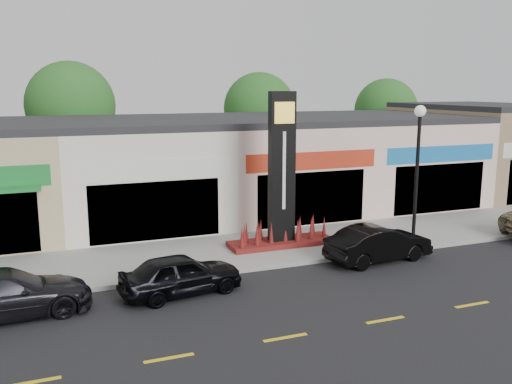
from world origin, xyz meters
TOP-DOWN VIEW (x-y plane):
  - ground at (0.00, 0.00)m, footprint 120.00×120.00m
  - sidewalk at (0.00, 4.35)m, footprint 52.00×4.30m
  - curb at (0.00, 2.10)m, footprint 52.00×0.20m
  - shop_cream at (-1.50, 11.47)m, footprint 7.00×10.01m
  - shop_pink_w at (5.50, 11.47)m, footprint 7.00×10.01m
  - shop_pink_e at (12.50, 11.47)m, footprint 7.00×10.01m
  - shop_tan at (19.50, 11.48)m, footprint 7.00×10.01m
  - tree_rear_west at (-4.00, 19.50)m, footprint 5.20×5.20m
  - tree_rear_mid at (8.00, 19.50)m, footprint 4.80×4.80m
  - tree_rear_east at (18.00, 19.50)m, footprint 4.60×4.60m
  - lamp_east_near at (8.00, 2.50)m, footprint 0.44×0.44m
  - pylon_sign at (3.00, 4.20)m, footprint 4.20×1.30m
  - car_dark_sedan at (-6.75, 0.93)m, footprint 2.24×4.77m
  - car_black_sedan at (-1.80, 0.86)m, footprint 2.08×3.95m
  - car_black_conv at (5.72, 1.49)m, footprint 1.85×4.17m

SIDE VIEW (x-z plane):
  - ground at x=0.00m, z-range 0.00..0.00m
  - sidewalk at x=0.00m, z-range 0.00..0.15m
  - curb at x=0.00m, z-range 0.00..0.15m
  - car_black_sedan at x=-1.80m, z-range 0.00..1.28m
  - car_black_conv at x=5.72m, z-range 0.00..1.33m
  - car_dark_sedan at x=-6.75m, z-range 0.00..1.35m
  - pylon_sign at x=3.00m, z-range -0.73..5.27m
  - shop_cream at x=-1.50m, z-range 0.00..4.80m
  - shop_pink_w at x=5.50m, z-range 0.00..4.80m
  - shop_pink_e at x=12.50m, z-range 0.00..4.80m
  - shop_tan at x=19.50m, z-range 0.00..5.30m
  - lamp_east_near at x=8.00m, z-range 0.74..6.21m
  - tree_rear_east at x=18.00m, z-range 1.16..8.10m
  - tree_rear_mid at x=8.00m, z-range 1.24..8.53m
  - tree_rear_west at x=-4.00m, z-range 1.30..9.13m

